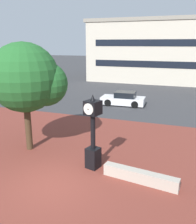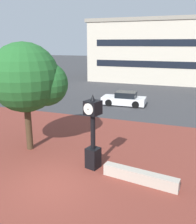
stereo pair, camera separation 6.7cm
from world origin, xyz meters
name	(u,v)px [view 2 (the right image)]	position (x,y,z in m)	size (l,w,h in m)	color
ground_plane	(53,183)	(0.00, 0.00, 0.00)	(200.00, 200.00, 0.00)	#38383A
plaza_brick_paving	(80,156)	(0.00, 2.73, 0.00)	(44.00, 13.45, 0.01)	brown
planter_wall	(140,177)	(3.34, 1.35, 0.25)	(3.20, 0.40, 0.50)	#ADA393
street_clock	(93,135)	(1.05, 1.85, 1.64)	(0.76, 0.79, 3.50)	black
plaza_tree	(29,79)	(-2.79, 2.73, 3.84)	(3.83, 3.57, 5.72)	#42301E
car_street_near	(11,93)	(-12.61, 12.87, 0.57)	(4.06, 1.93, 1.28)	slate
car_street_mid	(124,99)	(-0.62, 14.12, 0.57)	(4.11, 2.08, 1.28)	silver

